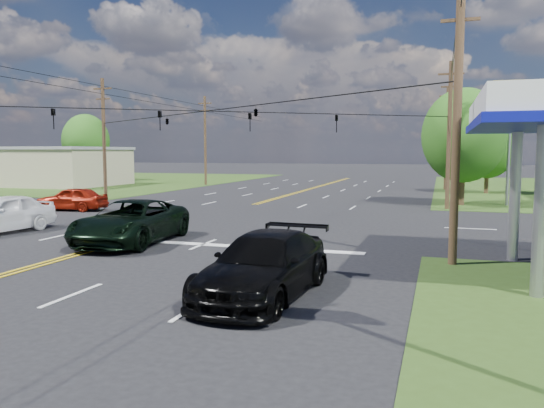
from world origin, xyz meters
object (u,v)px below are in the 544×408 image
(retail_nw, at_px, (45,167))
(pole_right_far, at_px, (446,137))
(tree_right_b, at_px, (488,147))
(pole_left_far, at_px, (205,139))
(pole_se, at_px, (457,115))
(pole_ne, at_px, (449,134))
(pickup_dkgreen, at_px, (131,222))
(suv_black, at_px, (264,265))
(pole_nw, at_px, (104,137))
(tree_far_l, at_px, (86,141))
(tree_right_a, at_px, (464,136))

(retail_nw, bearing_deg, pole_right_far, 7.94)
(tree_right_b, bearing_deg, pole_left_far, 172.28)
(pole_se, bearing_deg, tree_right_b, 83.95)
(pole_ne, distance_m, tree_right_b, 15.42)
(pickup_dkgreen, height_order, suv_black, pickup_dkgreen)
(pole_nw, xyz_separation_m, suv_black, (21.28, -23.51, -4.10))
(pole_se, distance_m, pole_ne, 18.00)
(tree_right_b, relative_size, tree_far_l, 0.81)
(pole_ne, height_order, tree_far_l, pole_ne)
(tree_right_a, bearing_deg, pole_left_far, 149.35)
(pole_left_far, height_order, pole_right_far, same)
(pole_left_far, xyz_separation_m, tree_right_a, (27.00, -16.00, -0.30))
(pole_se, height_order, pole_right_far, pole_right_far)
(pole_nw, height_order, pole_ne, same)
(pole_left_far, distance_m, pole_right_far, 26.00)
(pole_left_far, xyz_separation_m, pole_right_far, (26.00, 0.00, 0.00))
(pole_se, distance_m, pole_right_far, 37.00)
(tree_far_l, bearing_deg, pole_se, -42.34)
(pole_ne, xyz_separation_m, pickup_dkgreen, (-12.50, -17.50, -4.04))
(pole_nw, xyz_separation_m, pole_right_far, (26.00, 19.00, 0.25))
(pole_right_far, bearing_deg, tree_far_l, 174.92)
(pole_nw, distance_m, pole_ne, 26.00)
(retail_nw, bearing_deg, pickup_dkgreen, -45.00)
(pickup_dkgreen, bearing_deg, pole_ne, 49.78)
(pole_right_far, xyz_separation_m, pickup_dkgreen, (-12.50, -36.50, -4.29))
(tree_right_b, bearing_deg, tree_far_l, 170.63)
(pole_nw, distance_m, pole_left_far, 19.00)
(pole_ne, bearing_deg, suv_black, -101.36)
(pole_nw, xyz_separation_m, pickup_dkgreen, (13.50, -17.50, -4.04))
(pole_se, xyz_separation_m, pole_right_far, (0.00, 37.00, 0.25))
(pole_nw, relative_size, tree_right_b, 1.34)
(pole_nw, height_order, pole_right_far, pole_right_far)
(retail_nw, xyz_separation_m, pole_se, (43.00, -31.00, 2.92))
(tree_far_l, xyz_separation_m, pickup_dkgreen, (32.50, -40.50, -4.32))
(pole_left_far, distance_m, tree_right_b, 29.79)
(pole_nw, bearing_deg, pole_se, -34.70)
(pole_se, height_order, pickup_dkgreen, pole_se)
(pole_se, distance_m, tree_right_a, 21.02)
(pole_left_far, bearing_deg, pickup_dkgreen, -69.70)
(pole_nw, xyz_separation_m, tree_far_l, (-19.00, 23.00, 0.28))
(pole_se, xyz_separation_m, tree_right_b, (3.50, 33.00, -0.70))
(tree_right_b, height_order, tree_far_l, tree_far_l)
(tree_right_b, xyz_separation_m, tree_far_l, (-48.50, 8.00, 0.98))
(retail_nw, xyz_separation_m, suv_black, (38.28, -36.51, -1.19))
(pole_ne, xyz_separation_m, suv_black, (-4.72, -23.51, -4.10))
(pole_right_far, height_order, tree_right_a, pole_right_far)
(pole_se, xyz_separation_m, tree_right_a, (1.00, 21.00, -0.05))
(retail_nw, xyz_separation_m, pole_left_far, (17.00, 6.00, 3.17))
(retail_nw, height_order, pole_ne, pole_ne)
(retail_nw, relative_size, pole_ne, 1.68)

